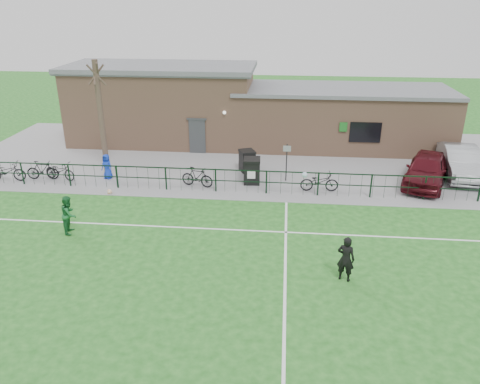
# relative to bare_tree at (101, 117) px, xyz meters

# --- Properties ---
(ground) EXTENTS (90.00, 90.00, 0.00)m
(ground) POSITION_rel_bare_tree_xyz_m (8.00, -10.50, -3.00)
(ground) COLOR #1B591A
(ground) RESTS_ON ground
(paving_strip) EXTENTS (34.00, 13.00, 0.02)m
(paving_strip) POSITION_rel_bare_tree_xyz_m (8.00, 3.00, -2.99)
(paving_strip) COLOR gray
(paving_strip) RESTS_ON ground
(pitch_line_touch) EXTENTS (28.00, 0.10, 0.01)m
(pitch_line_touch) POSITION_rel_bare_tree_xyz_m (8.00, -2.70, -3.00)
(pitch_line_touch) COLOR white
(pitch_line_touch) RESTS_ON ground
(pitch_line_mid) EXTENTS (28.00, 0.10, 0.01)m
(pitch_line_mid) POSITION_rel_bare_tree_xyz_m (8.00, -6.50, -3.00)
(pitch_line_mid) COLOR white
(pitch_line_mid) RESTS_ON ground
(pitch_line_perp) EXTENTS (0.10, 16.00, 0.01)m
(pitch_line_perp) POSITION_rel_bare_tree_xyz_m (10.00, -10.50, -3.00)
(pitch_line_perp) COLOR white
(pitch_line_perp) RESTS_ON ground
(perimeter_fence) EXTENTS (28.00, 0.10, 1.20)m
(perimeter_fence) POSITION_rel_bare_tree_xyz_m (8.00, -2.50, -2.40)
(perimeter_fence) COLOR black
(perimeter_fence) RESTS_ON ground
(bare_tree) EXTENTS (0.30, 0.30, 6.00)m
(bare_tree) POSITION_rel_bare_tree_xyz_m (0.00, 0.00, 0.00)
(bare_tree) COLOR #433229
(bare_tree) RESTS_ON ground
(wheelie_bin_left) EXTENTS (0.86, 0.96, 1.23)m
(wheelie_bin_left) POSITION_rel_bare_tree_xyz_m (8.19, -1.15, -2.37)
(wheelie_bin_left) COLOR black
(wheelie_bin_left) RESTS_ON paving_strip
(wheelie_bin_right) EXTENTS (0.99, 1.05, 1.10)m
(wheelie_bin_right) POSITION_rel_bare_tree_xyz_m (7.80, 0.56, -2.43)
(wheelie_bin_right) COLOR black
(wheelie_bin_right) RESTS_ON paving_strip
(sign_post) EXTENTS (0.08, 0.08, 2.00)m
(sign_post) POSITION_rel_bare_tree_xyz_m (9.95, -0.69, -1.98)
(sign_post) COLOR black
(sign_post) RESTS_ON paving_strip
(car_maroon) EXTENTS (3.49, 5.06, 1.60)m
(car_maroon) POSITION_rel_bare_tree_xyz_m (17.08, -0.47, -2.18)
(car_maroon) COLOR #460C14
(car_maroon) RESTS_ON paving_strip
(car_silver) EXTENTS (2.19, 4.97, 1.59)m
(car_silver) POSITION_rel_bare_tree_xyz_m (19.18, 0.94, -2.19)
(car_silver) COLOR #96999D
(car_silver) RESTS_ON paving_strip
(bicycle_a) EXTENTS (2.01, 0.87, 1.03)m
(bicycle_a) POSITION_rel_bare_tree_xyz_m (-4.55, -2.15, -2.47)
(bicycle_a) COLOR black
(bicycle_a) RESTS_ON paving_strip
(bicycle_b) EXTENTS (1.72, 0.60, 1.02)m
(bicycle_b) POSITION_rel_bare_tree_xyz_m (-2.81, -1.76, -2.47)
(bicycle_b) COLOR black
(bicycle_b) RESTS_ON paving_strip
(bicycle_c) EXTENTS (1.93, 1.09, 0.96)m
(bicycle_c) POSITION_rel_bare_tree_xyz_m (-1.90, -1.69, -2.50)
(bicycle_c) COLOR black
(bicycle_c) RESTS_ON paving_strip
(bicycle_d) EXTENTS (1.76, 0.87, 1.02)m
(bicycle_d) POSITION_rel_bare_tree_xyz_m (5.47, -1.94, -2.47)
(bicycle_d) COLOR black
(bicycle_d) RESTS_ON paving_strip
(bicycle_e) EXTENTS (1.90, 0.74, 0.98)m
(bicycle_e) POSITION_rel_bare_tree_xyz_m (11.59, -1.95, -2.49)
(bicycle_e) COLOR black
(bicycle_e) RESTS_ON paving_strip
(spectator_child) EXTENTS (0.75, 0.61, 1.33)m
(spectator_child) POSITION_rel_bare_tree_xyz_m (0.53, -1.29, -2.31)
(spectator_child) COLOR #1333B8
(spectator_child) RESTS_ON paving_strip
(goalkeeper_kick) EXTENTS (1.82, 3.91, 2.58)m
(goalkeeper_kick) POSITION_rel_bare_tree_xyz_m (11.97, -9.70, -2.13)
(goalkeeper_kick) COLOR black
(goalkeeper_kick) RESTS_ON ground
(outfield_player) EXTENTS (0.71, 0.85, 1.60)m
(outfield_player) POSITION_rel_bare_tree_xyz_m (1.20, -7.32, -2.20)
(outfield_player) COLOR #1B602D
(outfield_player) RESTS_ON ground
(ball_ground) EXTENTS (0.24, 0.24, 0.24)m
(ball_ground) POSITION_rel_bare_tree_xyz_m (1.35, -3.31, -2.88)
(ball_ground) COLOR white
(ball_ground) RESTS_ON ground
(clubhouse) EXTENTS (24.25, 5.40, 4.96)m
(clubhouse) POSITION_rel_bare_tree_xyz_m (7.12, 6.00, -0.78)
(clubhouse) COLOR #A7795D
(clubhouse) RESTS_ON ground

